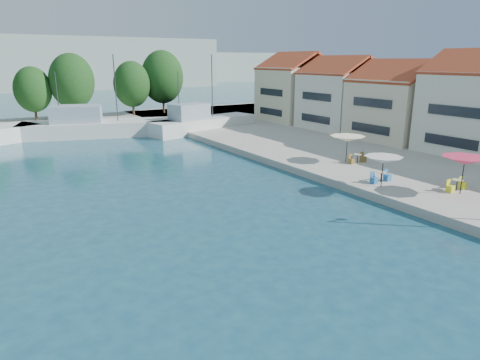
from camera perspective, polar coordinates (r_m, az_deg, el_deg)
quay_right at (r=47.98m, az=21.29°, el=4.05°), size 32.00×92.00×0.60m
quay_far at (r=66.18m, az=-24.84°, el=6.63°), size 90.00×16.00×0.60m
hill_east at (r=186.70m, az=-14.83°, el=14.28°), size 140.00×40.00×12.00m
building_04 at (r=50.74m, az=20.50°, el=10.11°), size 9.00×8.80×9.20m
building_05 at (r=56.69m, az=13.27°, el=11.41°), size 8.40×8.80×9.70m
building_06 at (r=63.36m, az=7.44°, el=12.32°), size 9.00×8.80×10.20m
trawler_03 at (r=56.21m, az=-18.39°, el=6.69°), size 19.85×10.43×10.20m
trawler_04 at (r=56.59m, az=-5.18°, el=7.48°), size 15.73×6.82×10.20m
tree_05 at (r=69.24m, az=-25.91°, el=10.80°), size 5.18×5.18×7.67m
tree_06 at (r=68.94m, az=-21.52°, el=12.16°), size 6.44×6.44×9.53m
tree_07 at (r=70.65m, az=-14.22°, el=12.28°), size 5.67×5.67×8.39m
tree_08 at (r=72.91m, az=-10.32°, el=13.36°), size 6.81×6.81×10.08m
umbrella_pink at (r=31.19m, az=27.78°, el=2.31°), size 2.92×2.92×2.52m
umbrella_white at (r=31.01m, az=18.58°, el=2.54°), size 2.63×2.63×2.15m
umbrella_cream at (r=37.81m, az=14.13°, el=5.35°), size 3.02×3.02×2.28m
cafe_table_01 at (r=32.39m, az=26.92°, el=-0.77°), size 1.82×0.70×0.76m
cafe_table_02 at (r=32.50m, az=18.26°, el=0.22°), size 1.82×0.70×0.76m
cafe_table_03 at (r=38.05m, az=15.39°, el=2.65°), size 1.82×0.70×0.76m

